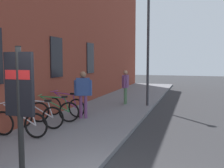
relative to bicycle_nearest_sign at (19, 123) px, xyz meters
name	(u,v)px	position (x,y,z in m)	size (l,w,h in m)	color
ground	(170,121)	(3.69, -3.85, -0.51)	(60.00, 60.00, 0.00)	#2D2D30
sidewalk_pavement	(116,107)	(5.69, -1.10, -0.45)	(24.00, 3.50, 0.12)	slate
station_facade	(84,17)	(6.68, 0.95, 4.03)	(22.00, 0.65, 9.10)	brown
bicycle_nearest_sign	(19,123)	(0.00, 0.00, 0.00)	(0.48, 1.77, 0.97)	black
bicycle_under_window	(37,116)	(0.94, 0.05, 0.00)	(0.48, 1.76, 0.97)	black
bicycle_beside_lamp	(54,111)	(1.82, -0.04, 0.00)	(0.70, 1.70, 0.97)	black
bicycle_mid_rack	(65,106)	(2.78, 0.06, 0.00)	(0.48, 1.77, 0.97)	black
transit_info_sign	(20,93)	(-2.25, -1.80, 1.21)	(0.10, 0.55, 2.40)	black
pedestrian_crossing_street	(125,83)	(6.22, -1.44, 0.63)	(0.64, 0.25, 1.67)	#4C724C
pedestrian_by_facade	(83,90)	(2.69, -0.75, 0.68)	(0.43, 0.62, 1.76)	#723F72
street_lamp	(148,37)	(6.14, -2.55, 2.87)	(0.28, 0.28, 5.54)	#333338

